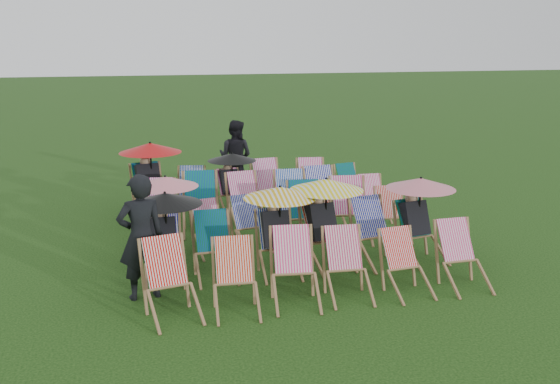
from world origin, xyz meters
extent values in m
plane|color=black|center=(0.00, 0.00, 0.00)|extent=(100.00, 100.00, 0.00)
cube|color=red|center=(-2.03, -2.02, 0.65)|extent=(0.55, 0.45, 0.58)
cube|color=red|center=(-1.16, -2.07, 0.61)|extent=(0.48, 0.37, 0.55)
cube|color=#FF337F|center=(-0.35, -1.98, 0.65)|extent=(0.53, 0.42, 0.58)
cube|color=#D92B61|center=(0.37, -1.98, 0.62)|extent=(0.49, 0.37, 0.55)
cube|color=red|center=(1.15, -2.06, 0.58)|extent=(0.46, 0.36, 0.52)
cube|color=#EF2F7E|center=(2.03, -2.03, 0.61)|extent=(0.47, 0.35, 0.55)
cube|color=#11079D|center=(-1.99, -0.81, 0.61)|extent=(0.47, 0.35, 0.55)
cube|color=black|center=(-1.99, -0.86, 0.61)|extent=(0.39, 0.41, 0.58)
sphere|color=tan|center=(-1.99, -0.76, 0.92)|extent=(0.20, 0.20, 0.20)
cylinder|color=black|center=(-1.93, -0.90, 0.87)|extent=(0.03, 0.03, 0.68)
cone|color=black|center=(-1.93, -0.90, 1.18)|extent=(1.06, 1.06, 0.16)
cube|color=#09622F|center=(-1.27, -0.85, 0.63)|extent=(0.48, 0.36, 0.57)
cube|color=#061B90|center=(-0.34, -0.93, 0.62)|extent=(0.47, 0.35, 0.56)
cube|color=black|center=(-0.34, -0.98, 0.62)|extent=(0.40, 0.41, 0.59)
sphere|color=tan|center=(-0.34, -0.88, 0.93)|extent=(0.21, 0.21, 0.21)
cylinder|color=black|center=(-0.28, -1.02, 0.88)|extent=(0.03, 0.03, 0.69)
cone|color=#DBA70B|center=(-0.28, -1.02, 1.20)|extent=(1.08, 1.08, 0.17)
cube|color=red|center=(0.39, -0.82, 0.65)|extent=(0.55, 0.45, 0.58)
cube|color=black|center=(0.40, -0.87, 0.65)|extent=(0.48, 0.49, 0.61)
sphere|color=tan|center=(0.38, -0.77, 0.97)|extent=(0.21, 0.21, 0.21)
cylinder|color=black|center=(0.47, -0.90, 0.92)|extent=(0.03, 0.03, 0.71)
cone|color=yellow|center=(0.47, -0.90, 1.24)|extent=(1.12, 1.12, 0.17)
cube|color=#070996|center=(1.21, -0.83, 0.67)|extent=(0.56, 0.45, 0.60)
cube|color=#0A6F23|center=(1.90, -0.91, 0.63)|extent=(0.52, 0.42, 0.56)
cube|color=black|center=(1.91, -0.96, 0.62)|extent=(0.46, 0.47, 0.59)
sphere|color=tan|center=(1.90, -0.86, 0.93)|extent=(0.21, 0.21, 0.21)
cylinder|color=black|center=(1.98, -0.99, 0.88)|extent=(0.03, 0.03, 0.69)
cone|color=#D56C7B|center=(1.98, -0.99, 1.20)|extent=(1.08, 1.08, 0.17)
cube|color=#090798|center=(-1.90, 0.33, 0.61)|extent=(0.49, 0.38, 0.55)
cube|color=black|center=(-1.90, 0.28, 0.61)|extent=(0.42, 0.43, 0.57)
sphere|color=tan|center=(-1.89, 0.38, 0.91)|extent=(0.20, 0.20, 0.20)
cylinder|color=black|center=(-1.85, 0.24, 0.86)|extent=(0.03, 0.03, 0.67)
cone|color=#E17382|center=(-1.85, 0.24, 1.16)|extent=(1.05, 1.05, 0.16)
cube|color=#DD2C7D|center=(-1.22, 0.20, 0.56)|extent=(0.48, 0.39, 0.51)
cube|color=#070E96|center=(-0.55, 0.26, 0.58)|extent=(0.49, 0.39, 0.52)
cube|color=#0A6D36|center=(0.51, 0.38, 0.69)|extent=(0.56, 0.44, 0.62)
cube|color=#D62A7A|center=(1.30, 0.39, 0.71)|extent=(0.59, 0.47, 0.64)
cube|color=red|center=(2.02, 0.23, 0.59)|extent=(0.48, 0.39, 0.53)
cube|color=#D02989|center=(-1.90, 1.44, 0.65)|extent=(0.54, 0.43, 0.58)
cube|color=#0B743C|center=(-1.17, 1.43, 0.71)|extent=(0.58, 0.45, 0.64)
cube|color=#D0297F|center=(-0.37, 1.45, 0.67)|extent=(0.55, 0.43, 0.61)
cube|color=#0833AC|center=(0.52, 1.41, 0.68)|extent=(0.55, 0.43, 0.61)
cube|color=#060C8C|center=(1.12, 1.46, 0.70)|extent=(0.53, 0.39, 0.63)
cube|color=#E22D7D|center=(2.11, 1.36, 0.57)|extent=(0.44, 0.33, 0.51)
cube|color=#096433|center=(-2.06, 2.61, 0.69)|extent=(0.59, 0.48, 0.62)
cube|color=black|center=(-2.05, 2.56, 0.69)|extent=(0.52, 0.53, 0.65)
sphere|color=tan|center=(-2.07, 2.67, 1.04)|extent=(0.23, 0.23, 0.23)
cylinder|color=black|center=(-1.98, 2.53, 0.98)|extent=(0.03, 0.03, 0.76)
cone|color=#B70A0B|center=(-1.98, 2.53, 1.33)|extent=(1.20, 1.20, 0.19)
cube|color=#072F98|center=(-1.20, 2.60, 0.62)|extent=(0.53, 0.43, 0.56)
cube|color=#E82E91|center=(-0.46, 2.58, 0.56)|extent=(0.47, 0.37, 0.50)
cube|color=black|center=(-0.45, 2.54, 0.56)|extent=(0.40, 0.41, 0.53)
sphere|color=tan|center=(-0.46, 2.63, 0.84)|extent=(0.19, 0.19, 0.19)
cylinder|color=black|center=(-0.39, 2.51, 0.80)|extent=(0.03, 0.03, 0.62)
cone|color=black|center=(-0.39, 2.51, 1.08)|extent=(0.97, 0.97, 0.15)
cube|color=#D02984|center=(0.33, 2.61, 0.67)|extent=(0.54, 0.42, 0.60)
cube|color=#DA2B87|center=(1.27, 2.56, 0.66)|extent=(0.54, 0.43, 0.59)
cube|color=#096722|center=(2.06, 2.52, 0.56)|extent=(0.47, 0.38, 0.50)
imported|color=black|center=(-2.30, -1.59, 0.85)|extent=(0.69, 0.52, 1.70)
imported|color=black|center=(-0.08, 3.93, 0.81)|extent=(1.00, 0.95, 1.63)
camera|label=1|loc=(-2.41, -9.58, 3.39)|focal=40.00mm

